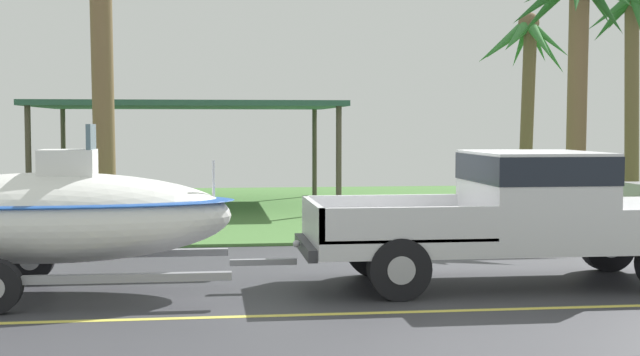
{
  "coord_description": "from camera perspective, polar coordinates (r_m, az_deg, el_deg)",
  "views": [
    {
      "loc": [
        -3.15,
        -11.84,
        2.24
      ],
      "look_at": [
        -1.53,
        0.97,
        1.43
      ],
      "focal_mm": 49.04,
      "sensor_mm": 36.0,
      "label": 1
    }
  ],
  "objects": [
    {
      "name": "palm_tree_far_right",
      "position": [
        28.27,
        19.89,
        8.37
      ],
      "size": [
        3.76,
        2.67,
        6.48
      ],
      "color": "brown",
      "rests_on": "ground"
    },
    {
      "name": "boat_on_trailer",
      "position": [
        11.89,
        -17.3,
        -2.42
      ],
      "size": [
        5.87,
        2.36,
        2.23
      ],
      "color": "gray",
      "rests_on": "ground"
    },
    {
      "name": "palm_tree_near_left",
      "position": [
        26.53,
        13.25,
        7.51
      ],
      "size": [
        2.64,
        3.28,
        5.5
      ],
      "color": "brown",
      "rests_on": "ground"
    },
    {
      "name": "carport_awning",
      "position": [
        23.7,
        -8.56,
        4.62
      ],
      "size": [
        7.88,
        5.48,
        2.81
      ],
      "color": "#4C4238",
      "rests_on": "ground"
    },
    {
      "name": "ground",
      "position": [
        20.59,
        1.63,
        -2.71
      ],
      "size": [
        36.0,
        22.0,
        0.11
      ],
      "color": "#38383D"
    },
    {
      "name": "pickup_truck_towing",
      "position": [
        12.52,
        13.59,
        -2.07
      ],
      "size": [
        5.74,
        2.05,
        1.85
      ],
      "color": "silver",
      "rests_on": "ground"
    },
    {
      "name": "palm_tree_near_right",
      "position": [
        19.79,
        16.51,
        9.56
      ],
      "size": [
        3.33,
        3.39,
        5.82
      ],
      "color": "brown",
      "rests_on": "ground"
    }
  ]
}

